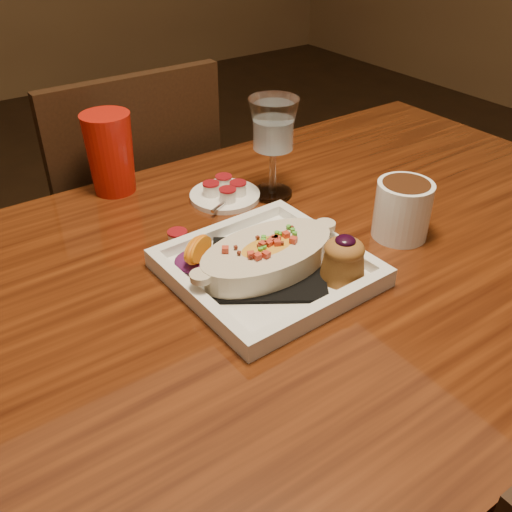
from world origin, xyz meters
TOP-DOWN VIEW (x-y plane):
  - table at (0.00, 0.00)m, footprint 1.50×0.90m
  - chair_far at (-0.00, 0.63)m, footprint 0.42×0.42m
  - plate at (-0.02, -0.01)m, footprint 0.28×0.28m
  - coffee_mug at (0.23, -0.04)m, footprint 0.13×0.09m
  - goblet at (0.14, 0.20)m, footprint 0.09×0.09m
  - saucer at (0.05, 0.24)m, footprint 0.13×0.13m
  - creamer_loose at (-0.10, 0.15)m, footprint 0.03×0.03m
  - red_tumbler at (-0.10, 0.40)m, footprint 0.09×0.09m

SIDE VIEW (x-z plane):
  - chair_far at x=0.00m, z-range 0.04..0.97m
  - table at x=0.00m, z-range 0.28..1.03m
  - saucer at x=0.05m, z-range 0.72..0.81m
  - creamer_loose at x=-0.10m, z-range 0.75..0.78m
  - plate at x=-0.02m, z-range 0.74..0.82m
  - coffee_mug at x=0.23m, z-range 0.75..0.85m
  - red_tumbler at x=-0.10m, z-range 0.75..0.91m
  - goblet at x=0.14m, z-range 0.79..0.98m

